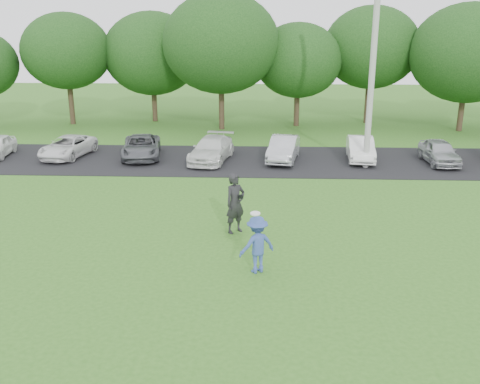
# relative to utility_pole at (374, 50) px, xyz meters

# --- Properties ---
(ground) EXTENTS (100.00, 100.00, 0.00)m
(ground) POSITION_rel_utility_pole_xyz_m (-5.72, -11.88, -5.50)
(ground) COLOR #33681D
(ground) RESTS_ON ground
(parking_lot) EXTENTS (32.00, 6.50, 0.03)m
(parking_lot) POSITION_rel_utility_pole_xyz_m (-5.72, 1.12, -5.48)
(parking_lot) COLOR black
(parking_lot) RESTS_ON ground
(utility_pole) EXTENTS (0.28, 0.28, 11.00)m
(utility_pole) POSITION_rel_utility_pole_xyz_m (0.00, 0.00, 0.00)
(utility_pole) COLOR #ADAEA8
(utility_pole) RESTS_ON ground
(frisbee_player) EXTENTS (1.22, 1.03, 1.82)m
(frisbee_player) POSITION_rel_utility_pole_xyz_m (-5.10, -11.66, -4.68)
(frisbee_player) COLOR #38519D
(frisbee_player) RESTS_ON ground
(camera_bystander) EXTENTS (0.87, 0.84, 2.02)m
(camera_bystander) POSITION_rel_utility_pole_xyz_m (-5.86, -8.71, -4.49)
(camera_bystander) COLOR black
(camera_bystander) RESTS_ON ground
(parked_cars) EXTENTS (27.70, 4.87, 1.22)m
(parked_cars) POSITION_rel_utility_pole_xyz_m (-6.29, 1.19, -4.90)
(parked_cars) COLOR white
(parked_cars) RESTS_ON parking_lot
(tree_row) EXTENTS (42.39, 9.85, 8.64)m
(tree_row) POSITION_rel_utility_pole_xyz_m (-4.21, 10.88, -0.59)
(tree_row) COLOR #38281C
(tree_row) RESTS_ON ground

